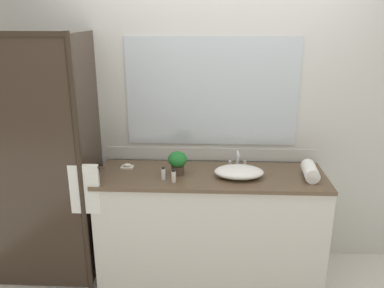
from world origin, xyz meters
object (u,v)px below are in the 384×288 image
at_px(faucet, 237,162).
at_px(rolled_towel_near_edge, 310,171).
at_px(soap_dish, 127,166).
at_px(amenity_bottle_conditioner, 174,176).
at_px(amenity_bottle_lotion, 163,174).
at_px(potted_plant, 178,162).
at_px(sink_basin, 239,172).

height_order(faucet, rolled_towel_near_edge, faucet).
height_order(soap_dish, amenity_bottle_conditioner, amenity_bottle_conditioner).
xyz_separation_m(amenity_bottle_lotion, rolled_towel_near_edge, (1.12, 0.09, 0.01)).
bearing_deg(amenity_bottle_conditioner, potted_plant, 83.62).
bearing_deg(sink_basin, faucet, 90.00).
xyz_separation_m(soap_dish, amenity_bottle_lotion, (0.33, -0.23, 0.03)).
xyz_separation_m(potted_plant, amenity_bottle_conditioner, (-0.02, -0.15, -0.06)).
height_order(sink_basin, amenity_bottle_lotion, amenity_bottle_lotion).
bearing_deg(rolled_towel_near_edge, potted_plant, 178.57).
xyz_separation_m(soap_dish, rolled_towel_near_edge, (1.45, -0.14, 0.04)).
bearing_deg(potted_plant, amenity_bottle_conditioner, -96.38).
bearing_deg(amenity_bottle_conditioner, sink_basin, 13.91).
relative_size(amenity_bottle_lotion, amenity_bottle_conditioner, 1.00).
xyz_separation_m(amenity_bottle_lotion, amenity_bottle_conditioner, (0.08, -0.04, -0.00)).
distance_m(amenity_bottle_lotion, amenity_bottle_conditioner, 0.09).
bearing_deg(potted_plant, faucet, 18.27).
height_order(sink_basin, soap_dish, sink_basin).
height_order(soap_dish, rolled_towel_near_edge, rolled_towel_near_edge).
bearing_deg(rolled_towel_near_edge, sink_basin, -179.38).
xyz_separation_m(faucet, soap_dish, (-0.90, -0.04, -0.03)).
relative_size(soap_dish, rolled_towel_near_edge, 0.39).
xyz_separation_m(potted_plant, soap_dish, (-0.43, 0.12, -0.09)).
bearing_deg(soap_dish, faucet, 2.53).
relative_size(sink_basin, potted_plant, 2.04).
bearing_deg(amenity_bottle_conditioner, soap_dish, 146.28).
distance_m(soap_dish, rolled_towel_near_edge, 1.46).
height_order(sink_basin, potted_plant, potted_plant).
relative_size(potted_plant, amenity_bottle_lotion, 1.86).
relative_size(faucet, potted_plant, 0.91).
distance_m(amenity_bottle_conditioner, rolled_towel_near_edge, 1.05).
height_order(amenity_bottle_lotion, amenity_bottle_conditioner, same).
distance_m(faucet, potted_plant, 0.51).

